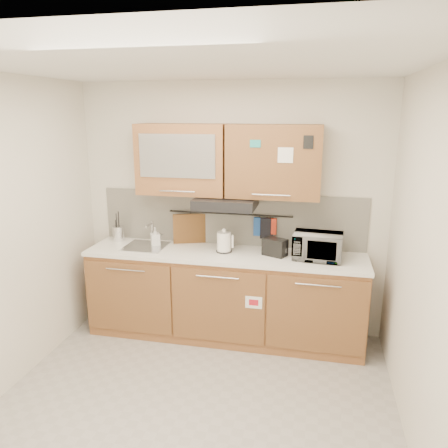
% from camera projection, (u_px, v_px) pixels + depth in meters
% --- Properties ---
extents(floor, '(3.20, 3.20, 0.00)m').
position_uv_depth(floor, '(193.00, 407.00, 3.50)').
color(floor, '#9E9993').
rests_on(floor, ground).
extents(ceiling, '(3.20, 3.20, 0.00)m').
position_uv_depth(ceiling, '(186.00, 64.00, 2.84)').
color(ceiling, white).
rests_on(ceiling, wall_back).
extents(wall_back, '(3.20, 0.00, 3.20)m').
position_uv_depth(wall_back, '(231.00, 209.00, 4.59)').
color(wall_back, silver).
rests_on(wall_back, ground).
extents(wall_right, '(0.00, 3.00, 3.00)m').
position_uv_depth(wall_right, '(426.00, 269.00, 2.84)').
color(wall_right, silver).
rests_on(wall_right, ground).
extents(base_cabinet, '(2.80, 0.64, 0.88)m').
position_uv_depth(base_cabinet, '(224.00, 300.00, 4.52)').
color(base_cabinet, '#AC703D').
rests_on(base_cabinet, floor).
extents(countertop, '(2.82, 0.62, 0.04)m').
position_uv_depth(countertop, '(224.00, 254.00, 4.40)').
color(countertop, white).
rests_on(countertop, base_cabinet).
extents(backsplash, '(2.80, 0.02, 0.56)m').
position_uv_depth(backsplash, '(230.00, 219.00, 4.60)').
color(backsplash, silver).
rests_on(backsplash, countertop).
extents(upper_cabinets, '(1.82, 0.37, 0.70)m').
position_uv_depth(upper_cabinets, '(227.00, 160.00, 4.29)').
color(upper_cabinets, '#AC703D').
rests_on(upper_cabinets, wall_back).
extents(range_hood, '(0.60, 0.46, 0.10)m').
position_uv_depth(range_hood, '(226.00, 203.00, 4.32)').
color(range_hood, black).
rests_on(range_hood, upper_cabinets).
extents(sink, '(0.42, 0.40, 0.26)m').
position_uv_depth(sink, '(146.00, 246.00, 4.58)').
color(sink, silver).
rests_on(sink, countertop).
extents(utensil_rail, '(1.30, 0.02, 0.02)m').
position_uv_depth(utensil_rail, '(230.00, 214.00, 4.55)').
color(utensil_rail, black).
rests_on(utensil_rail, backsplash).
extents(utensil_crock, '(0.14, 0.14, 0.32)m').
position_uv_depth(utensil_crock, '(119.00, 233.00, 4.78)').
color(utensil_crock, silver).
rests_on(utensil_crock, countertop).
extents(kettle, '(0.18, 0.16, 0.25)m').
position_uv_depth(kettle, '(224.00, 243.00, 4.39)').
color(kettle, white).
rests_on(kettle, countertop).
extents(toaster, '(0.26, 0.21, 0.17)m').
position_uv_depth(toaster, '(275.00, 247.00, 4.28)').
color(toaster, black).
rests_on(toaster, countertop).
extents(microwave, '(0.48, 0.34, 0.25)m').
position_uv_depth(microwave, '(318.00, 246.00, 4.17)').
color(microwave, '#999999').
rests_on(microwave, countertop).
extents(soap_bottle, '(0.12, 0.12, 0.20)m').
position_uv_depth(soap_bottle, '(155.00, 237.00, 4.59)').
color(soap_bottle, '#999999').
rests_on(soap_bottle, countertop).
extents(cutting_board, '(0.36, 0.15, 0.46)m').
position_uv_depth(cutting_board, '(191.00, 235.00, 4.69)').
color(cutting_board, brown).
rests_on(cutting_board, utensil_rail).
extents(oven_mitt, '(0.12, 0.03, 0.19)m').
position_uv_depth(oven_mitt, '(259.00, 227.00, 4.50)').
color(oven_mitt, '#1F478E').
rests_on(oven_mitt, utensil_rail).
extents(dark_pouch, '(0.14, 0.06, 0.21)m').
position_uv_depth(dark_pouch, '(267.00, 228.00, 4.49)').
color(dark_pouch, black).
rests_on(dark_pouch, utensil_rail).
extents(pot_holder, '(0.14, 0.04, 0.17)m').
position_uv_depth(pot_holder, '(270.00, 226.00, 4.48)').
color(pot_holder, '#B62D18').
rests_on(pot_holder, utensil_rail).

